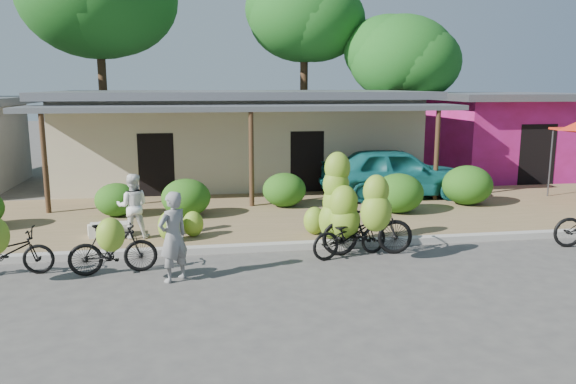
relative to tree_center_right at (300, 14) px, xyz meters
name	(u,v)px	position (x,y,z in m)	size (l,w,h in m)	color
ground	(284,281)	(-3.31, -16.61, -6.74)	(100.00, 100.00, 0.00)	#454240
sidewalk	(256,216)	(-3.31, -11.61, -6.68)	(60.00, 6.00, 0.12)	#8E704C
curb	(270,247)	(-3.31, -14.61, -6.67)	(60.00, 0.25, 0.15)	#A8A399
shop_main	(239,136)	(-3.31, -5.68, -5.02)	(13.00, 8.50, 3.35)	beige
shop_pink	(502,133)	(7.19, -5.62, -5.07)	(6.00, 6.00, 3.25)	#C61E87
tree_center_right	(300,14)	(0.00, 0.00, 0.00)	(5.27, 5.16, 8.71)	#4B2F1E
tree_near_right	(397,56)	(4.00, -2.00, -1.90)	(4.82, 4.68, 6.63)	#4B2F1E
hedge_1	(117,200)	(-6.99, -11.22, -6.18)	(1.14, 1.03, 0.89)	#2A5C15
hedge_2	(186,198)	(-5.16, -11.55, -6.12)	(1.30, 1.17, 1.01)	#2A5C15
hedge_3	(284,190)	(-2.40, -10.76, -6.14)	(1.25, 1.13, 0.98)	#2A5C15
hedge_4	(398,193)	(0.57, -12.01, -6.08)	(1.38, 1.25, 1.08)	#2A5C15
hedge_5	(467,185)	(2.93, -11.32, -6.05)	(1.47, 1.33, 1.15)	#2A5C15
bike_far_left	(4,250)	(-8.46, -15.57, -6.20)	(1.74, 1.22, 1.31)	black
bike_left	(113,247)	(-6.46, -15.78, -6.18)	(1.69, 1.18, 1.26)	black
bike_center	(343,216)	(-1.80, -15.09, -5.91)	(1.89, 1.40, 2.17)	black
bike_right	(370,223)	(-1.32, -15.44, -6.00)	(1.99, 1.25, 1.83)	black
loose_banana_a	(170,226)	(-5.47, -13.95, -6.27)	(0.56, 0.47, 0.70)	#6EA328
loose_banana_b	(193,224)	(-4.98, -13.64, -6.32)	(0.48, 0.41, 0.60)	#6EA328
loose_banana_c	(315,221)	(-2.17, -13.89, -6.30)	(0.52, 0.45, 0.65)	#6EA328
sack_near	(109,230)	(-6.91, -13.28, -6.47)	(0.85, 0.40, 0.30)	silver
sack_far	(105,231)	(-6.99, -13.34, -6.48)	(0.75, 0.38, 0.28)	silver
vendor	(173,237)	(-5.31, -16.27, -5.90)	(0.62, 0.40, 1.69)	gray
bystander	(133,206)	(-6.32, -13.52, -5.88)	(0.72, 0.56, 1.49)	white
teal_van	(395,172)	(1.22, -9.88, -5.84)	(1.84, 4.59, 1.56)	#176668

